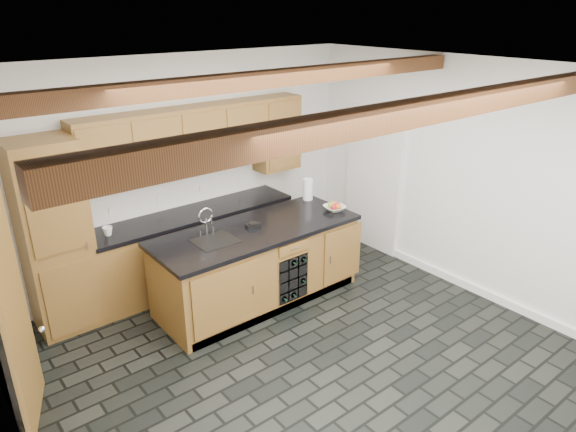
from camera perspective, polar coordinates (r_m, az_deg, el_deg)
name	(u,v)px	position (r m, az deg, el deg)	size (l,w,h in m)	color
ground	(309,361)	(5.34, 2.40, -15.82)	(5.00, 5.00, 0.00)	black
room_shell	(269,206)	(4.90, -2.14, 1.08)	(5.01, 5.00, 5.00)	white
back_cabinetry	(166,214)	(6.34, -13.45, 0.21)	(3.65, 0.62, 2.20)	olive
island	(259,264)	(6.10, -3.28, -5.39)	(2.48, 0.96, 0.93)	olive
faucet	(214,237)	(5.65, -8.28, -2.32)	(0.45, 0.40, 0.34)	black
kitchen_scale	(253,225)	(5.94, -3.89, -0.99)	(0.18, 0.11, 0.05)	black
fruit_bowl	(335,208)	(6.42, 5.20, 0.88)	(0.26, 0.26, 0.06)	silver
fruit_cluster	(335,206)	(6.41, 5.20, 1.16)	(0.16, 0.17, 0.07)	red
paper_towel	(308,189)	(6.73, 2.23, 2.98)	(0.13, 0.13, 0.28)	white
mug	(108,231)	(6.04, -19.41, -1.60)	(0.11, 0.11, 0.10)	white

